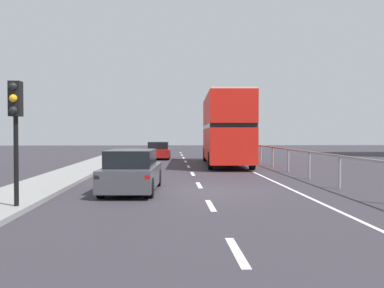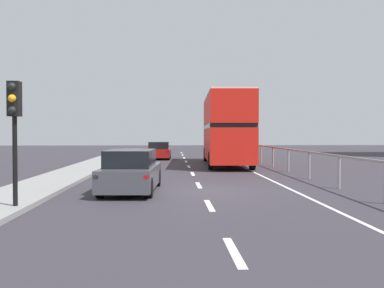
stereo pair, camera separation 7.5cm
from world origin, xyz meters
name	(u,v)px [view 1 (the left image)]	position (x,y,z in m)	size (l,w,h in m)	color
ground_plane	(202,192)	(0.00, 0.00, -0.05)	(73.54, 120.00, 0.10)	#322D35
near_sidewalk_kerb	(33,189)	(-5.88, 0.00, 0.07)	(2.24, 80.00, 0.14)	gray
lane_paint_markings	(227,170)	(2.05, 8.95, 0.00)	(3.37, 46.00, 0.01)	silver
bridge_side_railing	(280,152)	(5.04, 9.00, 0.98)	(0.10, 42.00, 1.22)	gray
double_decker_bus_red	(226,128)	(2.43, 12.56, 2.37)	(2.95, 10.82, 4.44)	red
hatchback_car_near	(132,172)	(-2.44, -0.21, 0.69)	(1.94, 4.62, 1.45)	#46464D
traffic_signal_pole	(15,113)	(-5.09, -4.00, 2.55)	(0.30, 0.42, 3.21)	black
sedan_car_ahead	(159,151)	(-2.01, 19.45, 0.65)	(1.86, 4.32, 1.36)	#9F1613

